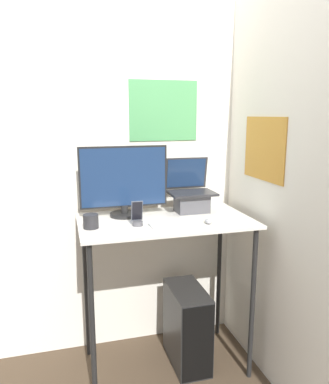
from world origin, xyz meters
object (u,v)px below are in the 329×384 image
at_px(mouse, 208,221).
at_px(cell_phone, 137,218).
at_px(keyboard, 174,224).
at_px(computer_tower, 187,326).
at_px(laptop, 191,197).
at_px(monitor, 124,183).

distance_m(mouse, cell_phone, 0.44).
bearing_deg(keyboard, cell_phone, 163.73).
distance_m(keyboard, computer_tower, 0.81).
xyz_separation_m(laptop, mouse, (0.00, -0.32, -0.09)).
xyz_separation_m(keyboard, computer_tower, (0.14, 0.14, -0.78)).
distance_m(keyboard, mouse, 0.21).
bearing_deg(monitor, mouse, -34.13).
bearing_deg(keyboard, mouse, -4.04).
height_order(laptop, cell_phone, laptop).
bearing_deg(laptop, monitor, 179.83).
xyz_separation_m(keyboard, mouse, (0.21, -0.02, 0.01)).
height_order(monitor, mouse, monitor).
height_order(mouse, cell_phone, cell_phone).
height_order(keyboard, mouse, mouse).
bearing_deg(keyboard, computer_tower, 44.79).
distance_m(laptop, mouse, 0.33).
bearing_deg(computer_tower, monitor, 157.06).
bearing_deg(cell_phone, monitor, 99.24).
bearing_deg(laptop, cell_phone, -150.84).
xyz_separation_m(monitor, cell_phone, (0.04, -0.24, -0.18)).
relative_size(keyboard, mouse, 4.57).
distance_m(monitor, cell_phone, 0.30).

